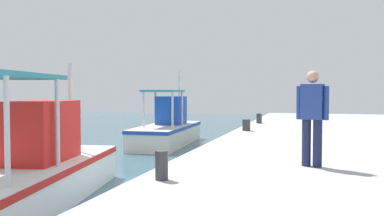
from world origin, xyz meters
name	(u,v)px	position (x,y,z in m)	size (l,w,h in m)	color
fishing_boat_second	(24,174)	(-2.04, 2.38, 0.65)	(6.40, 2.89, 2.82)	white
fishing_boat_third	(168,129)	(7.25, 3.02, 0.65)	(5.22, 1.98, 3.08)	silver
fisherman_standing	(312,114)	(-0.55, -2.66, 1.75)	(0.33, 0.57, 1.74)	#1E234C
mooring_bollard_second	(162,165)	(-2.37, -0.45, 1.03)	(0.20, 0.20, 0.45)	#333338
mooring_bollard_third	(246,125)	(5.78, -0.45, 1.00)	(0.27, 0.27, 0.40)	#333338
mooring_bollard_fourth	(259,118)	(9.22, -0.45, 1.01)	(0.23, 0.23, 0.42)	#333338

